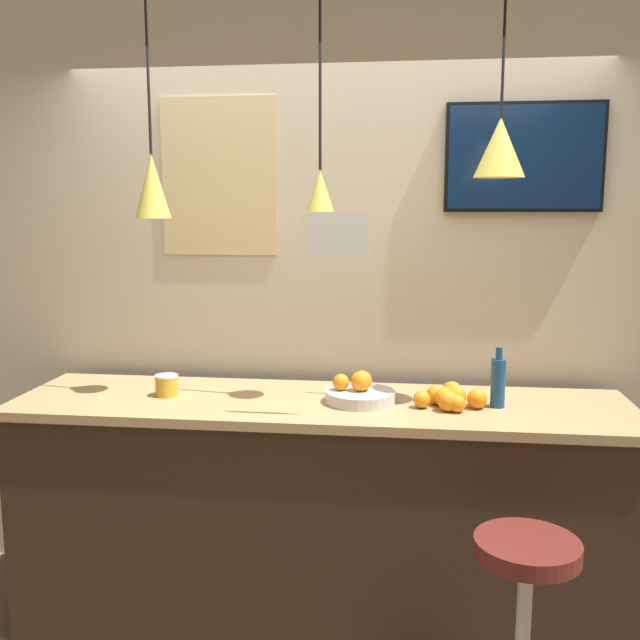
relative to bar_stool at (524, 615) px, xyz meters
The scene contains 13 objects.
back_wall 1.66m from the bar_stool, 124.58° to the left, with size 8.00×0.06×2.90m.
service_counter 1.03m from the bar_stool, 139.08° to the left, with size 2.64×0.68×1.03m.
bar_stool is the anchor object (origin of this frame).
fruit_bowl 1.07m from the bar_stool, 132.34° to the left, with size 0.30×0.30×0.14m.
orange_pile 0.90m from the bar_stool, 109.21° to the left, with size 0.30×0.29×0.09m.
juice_bottle 0.92m from the bar_stool, 92.69° to the left, with size 0.06×0.06×0.25m.
spread_jar 1.70m from the bar_stool, 155.45° to the left, with size 0.10×0.10×0.09m.
pendant_lamp_left 2.18m from the bar_stool, 155.61° to the left, with size 0.15×0.15×1.00m.
pendant_lamp_middle 1.74m from the bar_stool, 138.90° to the left, with size 0.15×0.15×1.03m.
pendant_lamp_right 1.73m from the bar_stool, 94.99° to the left, with size 0.20×0.20×0.84m.
mounted_tv 1.90m from the bar_stool, 84.94° to the left, with size 0.70×0.04×0.48m.
hanging_menu_board 1.48m from the bar_stool, 148.75° to the left, with size 0.24×0.01×0.17m.
wall_poster 2.27m from the bar_stool, 140.32° to the left, with size 0.56×0.01×0.74m.
Camera 1 is at (0.37, -2.20, 1.85)m, focal length 40.00 mm.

